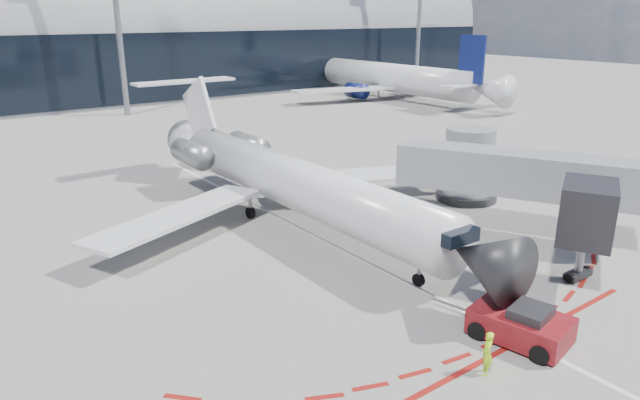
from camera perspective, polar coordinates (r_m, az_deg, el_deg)
ground at (r=30.65m, az=1.59°, el=-4.64°), size 260.00×260.00×0.00m
apron_centerline at (r=32.12m, az=-0.61°, el=-3.52°), size 0.25×40.00×0.01m
apron_stop_bar at (r=23.68m, az=19.47°, el=-13.07°), size 14.00×0.25×0.01m
terminal_building at (r=88.97m, az=-25.99°, el=14.24°), size 150.00×24.15×24.00m
jet_bridge at (r=34.50m, az=17.76°, el=2.39°), size 10.03×15.20×4.90m
light_mast_centre at (r=73.72m, az=-19.70°, el=17.65°), size 0.70×0.70×25.00m
light_mast_east at (r=100.91m, az=9.93°, el=18.26°), size 0.70×0.70×25.00m
regional_jet at (r=33.89m, az=-3.55°, el=2.16°), size 24.74×30.51×7.64m
pushback_tug at (r=23.42m, az=19.45°, el=-11.64°), size 2.97×5.72×1.46m
ramp_worker at (r=20.99m, az=16.36°, el=-14.50°), size 0.69×0.68×1.60m
safety_cone_right at (r=26.68m, az=18.39°, el=-8.69°), size 0.35×0.35×0.49m
bg_airliner_1 at (r=85.97m, az=6.69°, el=14.02°), size 36.21×38.34×11.72m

